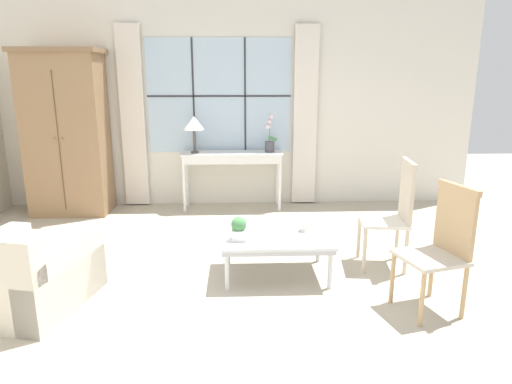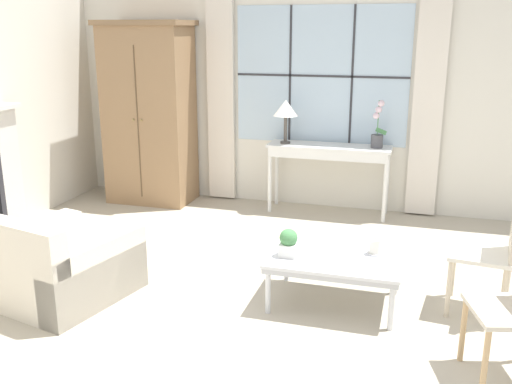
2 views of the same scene
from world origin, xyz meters
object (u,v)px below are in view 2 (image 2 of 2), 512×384
(side_chair_wooden, at_px, (498,239))
(pillar_candle, at_px, (375,247))
(armoire, at_px, (149,113))
(console_table, at_px, (329,153))
(armchair_upholstered, at_px, (59,267))
(coffee_table, at_px, (335,261))
(table_lamp, at_px, (286,109))
(potted_orchid, at_px, (378,131))
(potted_plant_small, at_px, (288,242))

(side_chair_wooden, distance_m, pillar_candle, 0.88)
(pillar_candle, bearing_deg, side_chair_wooden, 3.70)
(armoire, height_order, console_table, armoire)
(armchair_upholstered, relative_size, coffee_table, 1.14)
(armchair_upholstered, distance_m, pillar_candle, 2.46)
(console_table, height_order, armchair_upholstered, console_table)
(side_chair_wooden, xyz_separation_m, pillar_candle, (-0.87, -0.06, -0.14))
(table_lamp, relative_size, potted_orchid, 0.95)
(potted_plant_small, bearing_deg, console_table, 92.03)
(console_table, xyz_separation_m, coffee_table, (0.43, -2.24, -0.35))
(table_lamp, bearing_deg, side_chair_wooden, -44.56)
(table_lamp, height_order, pillar_candle, table_lamp)
(potted_plant_small, bearing_deg, potted_orchid, 79.54)
(console_table, xyz_separation_m, table_lamp, (-0.50, -0.03, 0.48))
(potted_plant_small, bearing_deg, table_lamp, 104.16)
(armoire, bearing_deg, coffee_table, -39.72)
(coffee_table, relative_size, potted_plant_small, 4.65)
(side_chair_wooden, relative_size, potted_plant_small, 4.91)
(potted_orchid, distance_m, coffee_table, 2.35)
(armoire, relative_size, table_lamp, 4.34)
(armoire, xyz_separation_m, potted_plant_small, (2.25, -2.26, -0.58))
(armoire, bearing_deg, potted_orchid, 2.41)
(coffee_table, height_order, potted_plant_small, potted_plant_small)
(potted_orchid, relative_size, side_chair_wooden, 0.50)
(pillar_candle, bearing_deg, console_table, 108.39)
(side_chair_wooden, bearing_deg, console_table, 127.18)
(table_lamp, relative_size, coffee_table, 0.50)
(side_chair_wooden, height_order, potted_plant_small, side_chair_wooden)
(table_lamp, height_order, side_chair_wooden, table_lamp)
(side_chair_wooden, distance_m, potted_plant_small, 1.52)
(armoire, xyz_separation_m, armchair_upholstered, (0.50, -2.65, -0.83))
(armchair_upholstered, distance_m, side_chair_wooden, 3.33)
(armoire, height_order, potted_plant_small, armoire)
(armchair_upholstered, relative_size, pillar_candle, 8.71)
(armchair_upholstered, distance_m, coffee_table, 2.15)
(armoire, relative_size, coffee_table, 2.16)
(potted_plant_small, bearing_deg, coffee_table, 17.05)
(table_lamp, bearing_deg, console_table, 3.59)
(coffee_table, bearing_deg, table_lamp, 112.75)
(potted_orchid, bearing_deg, coffee_table, -92.39)
(coffee_table, bearing_deg, armchair_upholstered, -166.64)
(potted_orchid, relative_size, potted_plant_small, 2.43)
(table_lamp, xyz_separation_m, coffee_table, (0.93, -2.21, -0.83))
(console_table, distance_m, table_lamp, 0.70)
(armoire, bearing_deg, side_chair_wooden, -27.95)
(armchair_upholstered, bearing_deg, console_table, 58.68)
(potted_orchid, xyz_separation_m, potted_plant_small, (-0.44, -2.37, -0.47))
(potted_orchid, relative_size, armchair_upholstered, 0.46)
(armoire, distance_m, potted_orchid, 2.69)
(armoire, height_order, side_chair_wooden, armoire)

